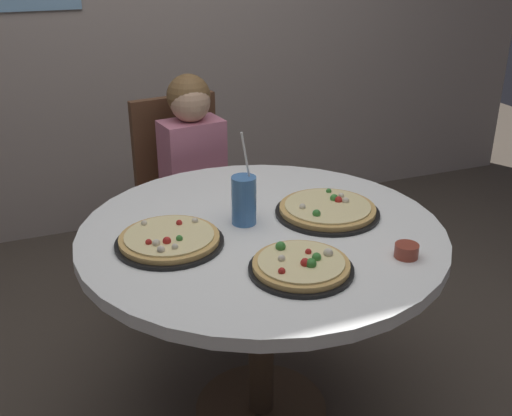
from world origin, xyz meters
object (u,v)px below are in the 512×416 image
object	(u,v)px
chair_wooden	(185,191)
soda_cup	(244,200)
dining_table	(262,257)
pizza_cheese	(303,265)
pizza_pepperoni	(170,240)
sauce_bowl	(407,251)
diner_child	(202,214)
pizza_veggie	(327,210)

from	to	relation	value
chair_wooden	soda_cup	bearing A→B (deg)	-91.72
soda_cup	dining_table	bearing A→B (deg)	-56.59
pizza_cheese	soda_cup	distance (m)	0.36
pizza_pepperoni	dining_table	bearing A→B (deg)	0.44
pizza_pepperoni	soda_cup	world-z (taller)	soda_cup
chair_wooden	pizza_cheese	world-z (taller)	chair_wooden
chair_wooden	sauce_bowl	xyz separation A→B (m)	(0.33, -1.23, 0.24)
soda_cup	pizza_pepperoni	bearing A→B (deg)	-167.05
diner_child	pizza_veggie	bearing A→B (deg)	-71.64
soda_cup	chair_wooden	bearing A→B (deg)	88.28
pizza_cheese	pizza_veggie	bearing A→B (deg)	52.20
dining_table	diner_child	bearing A→B (deg)	89.16
dining_table	diner_child	world-z (taller)	diner_child
diner_child	pizza_cheese	size ratio (longest dim) A/B	3.67
chair_wooden	diner_child	world-z (taller)	diner_child
chair_wooden	soda_cup	xyz separation A→B (m)	(-0.03, -0.85, 0.30)
dining_table	diner_child	size ratio (longest dim) A/B	1.08
chair_wooden	pizza_cheese	distance (m)	1.22
chair_wooden	pizza_pepperoni	world-z (taller)	chair_wooden
pizza_veggie	pizza_pepperoni	bearing A→B (deg)	-177.79
dining_table	soda_cup	xyz separation A→B (m)	(-0.04, 0.06, 0.18)
pizza_cheese	diner_child	bearing A→B (deg)	89.68
soda_cup	diner_child	bearing A→B (deg)	85.80
dining_table	sauce_bowl	size ratio (longest dim) A/B	16.70
diner_child	chair_wooden	bearing A→B (deg)	97.37
sauce_bowl	pizza_pepperoni	bearing A→B (deg)	152.31
diner_child	pizza_veggie	distance (m)	0.79
soda_cup	pizza_veggie	bearing A→B (deg)	-7.91
diner_child	pizza_pepperoni	distance (m)	0.84
dining_table	pizza_pepperoni	bearing A→B (deg)	-179.56
diner_child	sauce_bowl	bearing A→B (deg)	-73.62
diner_child	pizza_pepperoni	bearing A→B (deg)	-113.21
chair_wooden	dining_table	bearing A→B (deg)	-89.19
pizza_veggie	pizza_cheese	xyz separation A→B (m)	(-0.24, -0.31, 0.00)
pizza_veggie	pizza_cheese	world-z (taller)	pizza_cheese
chair_wooden	sauce_bowl	bearing A→B (deg)	-74.90
pizza_veggie	diner_child	bearing A→B (deg)	108.36
soda_cup	sauce_bowl	xyz separation A→B (m)	(0.36, -0.39, -0.06)
chair_wooden	soda_cup	size ratio (longest dim) A/B	3.09
diner_child	soda_cup	distance (m)	0.75
pizza_cheese	sauce_bowl	size ratio (longest dim) A/B	4.22
pizza_pepperoni	pizza_veggie	bearing A→B (deg)	2.21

